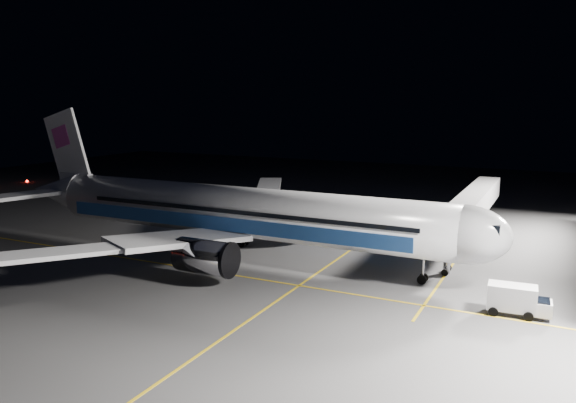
# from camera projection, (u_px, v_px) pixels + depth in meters

# --- Properties ---
(ground) EXTENTS (200.00, 200.00, 0.00)m
(ground) POSITION_uv_depth(u_px,v_px,m) (242.00, 257.00, 63.63)
(ground) COLOR #4C4C4F
(ground) RESTS_ON ground
(guide_line_main) EXTENTS (0.25, 80.00, 0.01)m
(guide_line_main) POSITION_uv_depth(u_px,v_px,m) (323.00, 269.00, 59.28)
(guide_line_main) COLOR gold
(guide_line_main) RESTS_ON ground
(guide_line_cross) EXTENTS (70.00, 0.25, 0.01)m
(guide_line_cross) POSITION_uv_depth(u_px,v_px,m) (212.00, 272.00, 58.33)
(guide_line_cross) COLOR gold
(guide_line_cross) RESTS_ON ground
(guide_line_side) EXTENTS (0.25, 40.00, 0.01)m
(guide_line_side) POSITION_uv_depth(u_px,v_px,m) (456.00, 259.00, 62.88)
(guide_line_side) COLOR gold
(guide_line_side) RESTS_ON ground
(airliner) EXTENTS (61.48, 54.22, 16.64)m
(airliner) POSITION_uv_depth(u_px,v_px,m) (233.00, 212.00, 63.17)
(airliner) COLOR silver
(airliner) RESTS_ON ground
(jet_bridge) EXTENTS (3.60, 34.40, 6.30)m
(jet_bridge) POSITION_uv_depth(u_px,v_px,m) (470.00, 207.00, 69.17)
(jet_bridge) COLOR #B2B2B7
(jet_bridge) RESTS_ON ground
(service_truck) EXTENTS (5.10, 2.46, 2.55)m
(service_truck) POSITION_uv_depth(u_px,v_px,m) (518.00, 300.00, 46.35)
(service_truck) COLOR white
(service_truck) RESTS_ON ground
(baggage_tug) EXTENTS (3.31, 3.04, 1.95)m
(baggage_tug) POSITION_uv_depth(u_px,v_px,m) (249.00, 209.00, 87.32)
(baggage_tug) COLOR black
(baggage_tug) RESTS_ON ground
(safety_cone_a) EXTENTS (0.40, 0.40, 0.61)m
(safety_cone_a) POSITION_uv_depth(u_px,v_px,m) (331.00, 237.00, 71.82)
(safety_cone_a) COLOR #FF5A0A
(safety_cone_a) RESTS_ON ground
(safety_cone_b) EXTENTS (0.39, 0.39, 0.58)m
(safety_cone_b) POSITION_uv_depth(u_px,v_px,m) (275.00, 234.00, 73.70)
(safety_cone_b) COLOR #FF5A0A
(safety_cone_b) RESTS_ON ground
(safety_cone_c) EXTENTS (0.41, 0.41, 0.62)m
(safety_cone_c) POSITION_uv_depth(u_px,v_px,m) (281.00, 235.00, 73.07)
(safety_cone_c) COLOR #FF5A0A
(safety_cone_c) RESTS_ON ground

